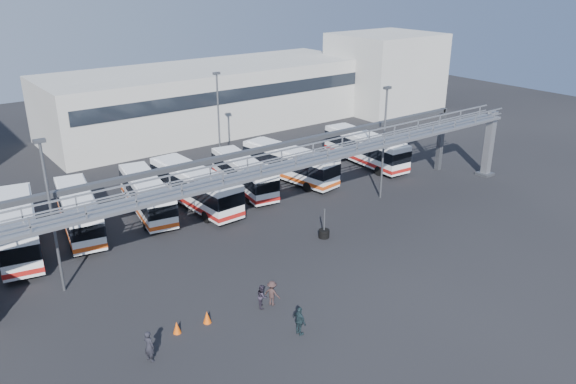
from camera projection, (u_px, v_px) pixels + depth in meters
ground at (331, 266)px, 39.46m from camera, size 140.00×140.00×0.00m
gantry at (282, 170)px, 41.80m from camera, size 51.40×5.15×7.10m
warehouse at (210, 97)px, 72.96m from camera, size 42.00×14.00×8.00m
building_right at (385, 72)px, 82.43m from camera, size 14.00×12.00×11.00m
light_pole_left at (51, 210)px, 34.39m from camera, size 0.70×0.35×10.21m
light_pole_mid at (384, 137)px, 49.25m from camera, size 0.70×0.35×10.21m
light_pole_back at (219, 117)px, 55.96m from camera, size 0.70×0.35×10.21m
bus_1 at (18, 227)px, 41.11m from camera, size 4.69×11.60×3.44m
bus_2 at (79, 210)px, 44.21m from camera, size 4.24×10.77×3.19m
bus_3 at (147, 194)px, 47.54m from camera, size 4.06×10.60×3.14m
bus_4 at (195, 186)px, 48.87m from camera, size 3.23×11.49×3.45m
bus_5 at (244, 173)px, 52.47m from camera, size 3.83×10.48×3.11m
bus_6 at (290, 163)px, 55.03m from camera, size 4.22×11.15×3.31m
bus_8 at (365, 148)px, 59.56m from camera, size 3.30×11.25×3.37m
pedestrian_a at (149, 346)px, 29.61m from camera, size 0.63×0.77×1.83m
pedestrian_b at (262, 296)px, 34.43m from camera, size 0.88×0.93×1.52m
pedestrian_c at (272, 293)px, 34.64m from camera, size 1.01×1.22×1.65m
pedestrian_d at (300, 321)px, 31.76m from camera, size 0.46×1.06×1.79m
cone_left at (177, 327)px, 32.08m from camera, size 0.54×0.54×0.74m
cone_right at (207, 317)px, 33.01m from camera, size 0.50×0.50×0.77m
tire_stack at (324, 233)px, 43.55m from camera, size 0.85×0.85×2.43m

